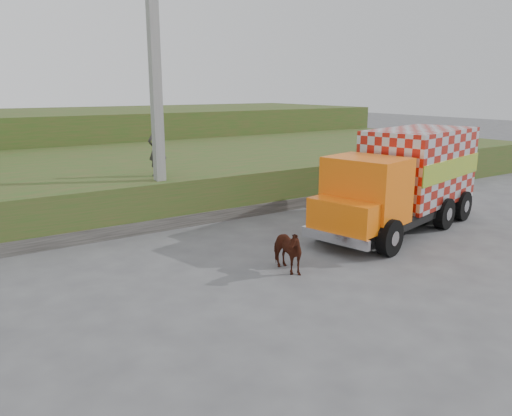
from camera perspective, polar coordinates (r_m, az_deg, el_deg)
ground at (r=13.15m, az=1.35°, el=-5.88°), size 120.00×120.00×0.00m
embankment at (r=21.68m, az=-13.95°, el=3.56°), size 40.00×12.00×1.50m
embankment_far at (r=33.06m, az=-21.20°, el=7.70°), size 40.00×12.00×3.00m
retaining_strip at (r=15.80m, az=-13.47°, el=-2.14°), size 16.00×0.50×0.40m
utility_pole at (r=15.97m, az=-11.33°, el=12.24°), size 1.20×0.30×8.00m
cargo_truck at (r=16.41m, az=16.65°, el=3.24°), size 7.25×3.76×3.09m
cow at (r=12.17m, az=3.33°, el=-4.76°), size 0.67×1.34×1.11m
pedestrian at (r=16.96m, az=-11.21°, el=6.60°), size 0.69×0.48×1.78m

